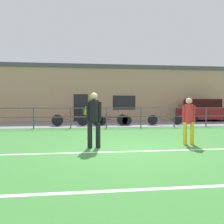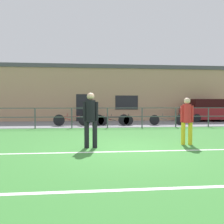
{
  "view_description": "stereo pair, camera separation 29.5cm",
  "coord_description": "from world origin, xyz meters",
  "px_view_note": "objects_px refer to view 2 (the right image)",
  "views": [
    {
      "loc": [
        -1.27,
        -6.87,
        1.39
      ],
      "look_at": [
        0.06,
        3.9,
        0.98
      ],
      "focal_mm": 36.67,
      "sensor_mm": 36.0,
      "label": 1
    },
    {
      "loc": [
        -0.98,
        -6.9,
        1.39
      ],
      "look_at": [
        0.06,
        3.9,
        0.98
      ],
      "focal_mm": 36.67,
      "sensor_mm": 36.0,
      "label": 2
    }
  ],
  "objects_px": {
    "parked_car_red": "(208,111)",
    "bicycle_parked_1": "(72,120)",
    "bicycle_parked_4": "(111,120)",
    "spectator_child": "(88,114)",
    "bicycle_parked_0": "(167,120)",
    "bicycle_parked_3": "(116,120)",
    "trash_bin_0": "(88,114)",
    "player_striker": "(187,118)",
    "player_goalkeeper": "(91,117)"
  },
  "relations": [
    {
      "from": "trash_bin_0",
      "to": "bicycle_parked_4",
      "type": "bearing_deg",
      "value": -64.68
    },
    {
      "from": "spectator_child",
      "to": "bicycle_parked_4",
      "type": "bearing_deg",
      "value": 145.18
    },
    {
      "from": "bicycle_parked_0",
      "to": "bicycle_parked_3",
      "type": "distance_m",
      "value": 3.29
    },
    {
      "from": "parked_car_red",
      "to": "trash_bin_0",
      "type": "xyz_separation_m",
      "value": [
        -9.2,
        0.29,
        -0.25
      ]
    },
    {
      "from": "parked_car_red",
      "to": "player_goalkeeper",
      "type": "bearing_deg",
      "value": -132.93
    },
    {
      "from": "bicycle_parked_3",
      "to": "bicycle_parked_1",
      "type": "bearing_deg",
      "value": 180.0
    },
    {
      "from": "bicycle_parked_1",
      "to": "bicycle_parked_3",
      "type": "bearing_deg",
      "value": -0.0
    },
    {
      "from": "player_goalkeeper",
      "to": "bicycle_parked_0",
      "type": "bearing_deg",
      "value": 58.42
    },
    {
      "from": "bicycle_parked_3",
      "to": "bicycle_parked_4",
      "type": "relative_size",
      "value": 0.97
    },
    {
      "from": "player_goalkeeper",
      "to": "parked_car_red",
      "type": "height_order",
      "value": "player_goalkeeper"
    },
    {
      "from": "player_striker",
      "to": "parked_car_red",
      "type": "xyz_separation_m",
      "value": [
        5.83,
        9.5,
        -0.08
      ]
    },
    {
      "from": "bicycle_parked_4",
      "to": "trash_bin_0",
      "type": "distance_m",
      "value": 3.38
    },
    {
      "from": "player_goalkeeper",
      "to": "bicycle_parked_1",
      "type": "xyz_separation_m",
      "value": [
        -1.15,
        6.96,
        -0.6
      ]
    },
    {
      "from": "parked_car_red",
      "to": "bicycle_parked_1",
      "type": "distance_m",
      "value": 10.56
    },
    {
      "from": "bicycle_parked_3",
      "to": "parked_car_red",
      "type": "bearing_deg",
      "value": 20.28
    },
    {
      "from": "parked_car_red",
      "to": "bicycle_parked_1",
      "type": "relative_size",
      "value": 1.79
    },
    {
      "from": "spectator_child",
      "to": "bicycle_parked_1",
      "type": "height_order",
      "value": "spectator_child"
    },
    {
      "from": "trash_bin_0",
      "to": "bicycle_parked_3",
      "type": "bearing_deg",
      "value": -60.47
    },
    {
      "from": "spectator_child",
      "to": "parked_car_red",
      "type": "height_order",
      "value": "parked_car_red"
    },
    {
      "from": "player_goalkeeper",
      "to": "parked_car_red",
      "type": "distance_m",
      "value": 13.28
    },
    {
      "from": "parked_car_red",
      "to": "trash_bin_0",
      "type": "relative_size",
      "value": 3.67
    },
    {
      "from": "player_striker",
      "to": "bicycle_parked_3",
      "type": "xyz_separation_m",
      "value": [
        -1.65,
        6.73,
        -0.56
      ]
    },
    {
      "from": "bicycle_parked_3",
      "to": "bicycle_parked_4",
      "type": "distance_m",
      "value": 0.29
    },
    {
      "from": "player_striker",
      "to": "bicycle_parked_1",
      "type": "distance_m",
      "value": 8.04
    },
    {
      "from": "spectator_child",
      "to": "bicycle_parked_1",
      "type": "xyz_separation_m",
      "value": [
        -1.0,
        -1.63,
        -0.3
      ]
    },
    {
      "from": "parked_car_red",
      "to": "trash_bin_0",
      "type": "distance_m",
      "value": 9.21
    },
    {
      "from": "bicycle_parked_0",
      "to": "bicycle_parked_3",
      "type": "height_order",
      "value": "bicycle_parked_0"
    },
    {
      "from": "spectator_child",
      "to": "bicycle_parked_4",
      "type": "relative_size",
      "value": 0.51
    },
    {
      "from": "bicycle_parked_1",
      "to": "bicycle_parked_4",
      "type": "bearing_deg",
      "value": 0.0
    },
    {
      "from": "player_goalkeeper",
      "to": "bicycle_parked_4",
      "type": "bearing_deg",
      "value": 82.91
    },
    {
      "from": "bicycle_parked_4",
      "to": "spectator_child",
      "type": "bearing_deg",
      "value": 131.26
    },
    {
      "from": "bicycle_parked_0",
      "to": "parked_car_red",
      "type": "bearing_deg",
      "value": 33.44
    },
    {
      "from": "player_goalkeeper",
      "to": "bicycle_parked_0",
      "type": "height_order",
      "value": "player_goalkeeper"
    },
    {
      "from": "bicycle_parked_4",
      "to": "trash_bin_0",
      "type": "height_order",
      "value": "trash_bin_0"
    },
    {
      "from": "player_goalkeeper",
      "to": "bicycle_parked_3",
      "type": "bearing_deg",
      "value": 80.66
    },
    {
      "from": "player_goalkeeper",
      "to": "spectator_child",
      "type": "distance_m",
      "value": 8.59
    },
    {
      "from": "spectator_child",
      "to": "trash_bin_0",
      "type": "distance_m",
      "value": 1.43
    },
    {
      "from": "spectator_child",
      "to": "bicycle_parked_3",
      "type": "height_order",
      "value": "spectator_child"
    },
    {
      "from": "bicycle_parked_3",
      "to": "bicycle_parked_4",
      "type": "bearing_deg",
      "value": 180.0
    },
    {
      "from": "bicycle_parked_1",
      "to": "bicycle_parked_0",
      "type": "bearing_deg",
      "value": 0.0
    },
    {
      "from": "player_goalkeeper",
      "to": "trash_bin_0",
      "type": "height_order",
      "value": "player_goalkeeper"
    },
    {
      "from": "bicycle_parked_1",
      "to": "bicycle_parked_3",
      "type": "xyz_separation_m",
      "value": [
        2.71,
        -0.0,
        -0.04
      ]
    },
    {
      "from": "player_striker",
      "to": "bicycle_parked_3",
      "type": "height_order",
      "value": "player_striker"
    },
    {
      "from": "player_goalkeeper",
      "to": "player_striker",
      "type": "bearing_deg",
      "value": 7.34
    },
    {
      "from": "parked_car_red",
      "to": "bicycle_parked_1",
      "type": "height_order",
      "value": "parked_car_red"
    },
    {
      "from": "bicycle_parked_1",
      "to": "bicycle_parked_3",
      "type": "distance_m",
      "value": 2.71
    },
    {
      "from": "player_striker",
      "to": "spectator_child",
      "type": "distance_m",
      "value": 9.01
    },
    {
      "from": "player_goalkeeper",
      "to": "parked_car_red",
      "type": "relative_size",
      "value": 0.43
    },
    {
      "from": "player_striker",
      "to": "parked_car_red",
      "type": "height_order",
      "value": "parked_car_red"
    },
    {
      "from": "player_striker",
      "to": "spectator_child",
      "type": "relative_size",
      "value": 1.35
    }
  ]
}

